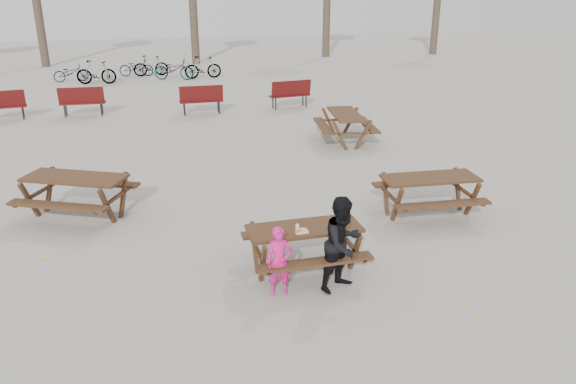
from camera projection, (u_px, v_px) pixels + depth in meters
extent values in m
plane|color=gray|center=(304.00, 270.00, 9.14)|extent=(80.00, 80.00, 0.00)
cube|color=#331F12|center=(304.00, 228.00, 8.87)|extent=(1.80, 0.70, 0.05)
cube|color=#331F12|center=(316.00, 263.00, 8.44)|extent=(1.80, 0.25, 0.05)
cube|color=#331F12|center=(294.00, 230.00, 9.52)|extent=(1.80, 0.25, 0.05)
cylinder|color=#331F12|center=(263.00, 265.00, 8.55)|extent=(0.08, 0.08, 0.73)
cylinder|color=#331F12|center=(255.00, 248.00, 9.10)|extent=(0.08, 0.08, 0.73)
cylinder|color=#331F12|center=(355.00, 253.00, 8.92)|extent=(0.08, 0.08, 0.73)
cylinder|color=#331F12|center=(342.00, 237.00, 9.46)|extent=(0.08, 0.08, 0.73)
cube|color=white|center=(302.00, 232.00, 8.66)|extent=(0.18, 0.11, 0.03)
ellipsoid|color=tan|center=(302.00, 229.00, 8.64)|extent=(0.14, 0.06, 0.05)
cylinder|color=silver|center=(297.00, 230.00, 8.59)|extent=(0.06, 0.06, 0.15)
cylinder|color=orange|center=(297.00, 231.00, 8.60)|extent=(0.07, 0.07, 0.05)
cylinder|color=white|center=(297.00, 224.00, 8.56)|extent=(0.03, 0.03, 0.02)
imported|color=#E01C7C|center=(279.00, 261.00, 8.28)|extent=(0.41, 0.29, 1.08)
imported|color=black|center=(343.00, 244.00, 8.37)|extent=(0.90, 0.83, 1.49)
imported|color=black|center=(71.00, 73.00, 25.85)|extent=(1.60, 0.79, 0.80)
imported|color=black|center=(96.00, 72.00, 25.17)|extent=(1.82, 0.82, 1.05)
imported|color=black|center=(136.00, 67.00, 27.28)|extent=(1.70, 0.84, 0.85)
imported|color=black|center=(151.00, 66.00, 27.31)|extent=(1.69, 0.60, 1.00)
imported|color=black|center=(174.00, 69.00, 26.33)|extent=(1.95, 1.19, 0.97)
imported|color=black|center=(203.00, 67.00, 26.64)|extent=(1.75, 0.53, 1.04)
cylinder|color=#382B21|center=(37.00, 6.00, 29.33)|extent=(0.44, 0.44, 6.30)
cylinder|color=#382B21|center=(193.00, 8.00, 30.43)|extent=(0.44, 0.44, 5.95)
cylinder|color=#382B21|center=(437.00, 11.00, 34.66)|extent=(0.44, 0.44, 5.25)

